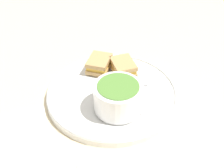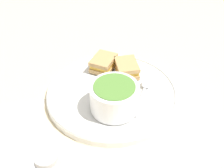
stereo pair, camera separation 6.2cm
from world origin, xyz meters
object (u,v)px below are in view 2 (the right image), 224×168
Objects in this scene: soup_bowl at (114,97)px; sandwich_half_far at (103,63)px; sandwich_half_near at (127,68)px; spoon at (145,87)px.

soup_bowl is 0.15m from sandwich_half_far.
sandwich_half_near is 0.06m from sandwich_half_far.
sandwich_half_far reaches higher than spoon.
soup_bowl is at bearing 149.77° from spoon.
soup_bowl is at bearing 146.87° from sandwich_half_near.
sandwich_half_near is at bearing -129.43° from sandwich_half_far.
soup_bowl is at bearing 171.58° from sandwich_half_far.
sandwich_half_near and sandwich_half_far have the same top height.
spoon is at bearing -147.39° from sandwich_half_far.
spoon is 1.28× the size of sandwich_half_far.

